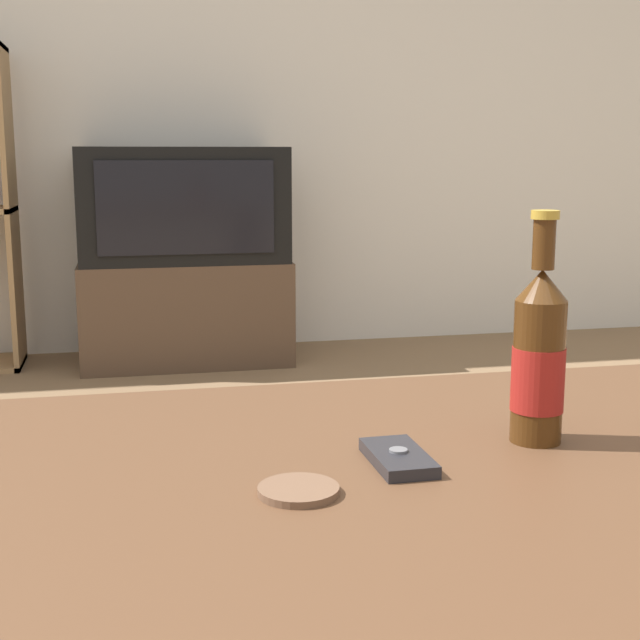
# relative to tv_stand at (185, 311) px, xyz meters

# --- Properties ---
(back_wall) EXTENTS (8.00, 0.05, 2.60)m
(back_wall) POSITION_rel_tv_stand_xyz_m (-0.04, 0.29, 1.09)
(back_wall) COLOR silver
(back_wall) RESTS_ON ground_plane
(coffee_table) EXTENTS (1.30, 0.87, 0.49)m
(coffee_table) POSITION_rel_tv_stand_xyz_m (-0.04, -2.73, 0.23)
(coffee_table) COLOR brown
(coffee_table) RESTS_ON ground_plane
(tv_stand) EXTENTS (0.82, 0.43, 0.41)m
(tv_stand) POSITION_rel_tv_stand_xyz_m (0.00, 0.00, 0.00)
(tv_stand) COLOR #4C3828
(tv_stand) RESTS_ON ground_plane
(television) EXTENTS (0.80, 0.44, 0.44)m
(television) POSITION_rel_tv_stand_xyz_m (0.00, -0.00, 0.43)
(television) COLOR black
(television) RESTS_ON tv_stand
(beer_bottle) EXTENTS (0.06, 0.06, 0.27)m
(beer_bottle) POSITION_rel_tv_stand_xyz_m (0.24, -2.63, 0.39)
(beer_bottle) COLOR #47280F
(beer_bottle) RESTS_ON coffee_table
(cell_phone) EXTENTS (0.06, 0.12, 0.02)m
(cell_phone) POSITION_rel_tv_stand_xyz_m (0.06, -2.67, 0.29)
(cell_phone) COLOR #232328
(cell_phone) RESTS_ON coffee_table
(coaster) EXTENTS (0.08, 0.08, 0.01)m
(coaster) POSITION_rel_tv_stand_xyz_m (-0.06, -2.74, 0.29)
(coaster) COLOR brown
(coaster) RESTS_ON coffee_table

